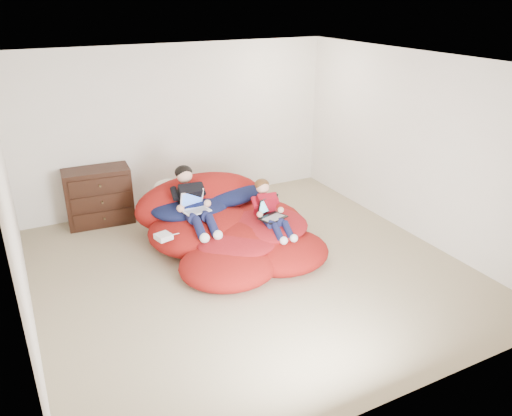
{
  "coord_description": "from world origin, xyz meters",
  "views": [
    {
      "loc": [
        -2.39,
        -4.85,
        3.18
      ],
      "look_at": [
        0.2,
        0.24,
        0.7
      ],
      "focal_mm": 35.0,
      "sensor_mm": 36.0,
      "label": 1
    }
  ],
  "objects_px": {
    "laptop_white": "(194,205)",
    "laptop_black": "(271,212)",
    "dresser": "(99,196)",
    "older_boy": "(192,199)",
    "beanbag_pile": "(228,226)",
    "younger_boy": "(269,208)"
  },
  "relations": [
    {
      "from": "laptop_white",
      "to": "laptop_black",
      "type": "relative_size",
      "value": 0.92
    },
    {
      "from": "dresser",
      "to": "laptop_white",
      "type": "height_order",
      "value": "dresser"
    },
    {
      "from": "dresser",
      "to": "older_boy",
      "type": "xyz_separation_m",
      "value": [
        0.98,
        -1.33,
        0.26
      ]
    },
    {
      "from": "laptop_white",
      "to": "laptop_black",
      "type": "xyz_separation_m",
      "value": [
        0.86,
        -0.5,
        -0.07
      ]
    },
    {
      "from": "laptop_black",
      "to": "older_boy",
      "type": "bearing_deg",
      "value": 146.15
    },
    {
      "from": "dresser",
      "to": "beanbag_pile",
      "type": "relative_size",
      "value": 0.41
    },
    {
      "from": "older_boy",
      "to": "laptop_black",
      "type": "relative_size",
      "value": 2.76
    },
    {
      "from": "dresser",
      "to": "laptop_black",
      "type": "relative_size",
      "value": 2.43
    },
    {
      "from": "dresser",
      "to": "beanbag_pile",
      "type": "xyz_separation_m",
      "value": [
        1.41,
        -1.5,
        -0.16
      ]
    },
    {
      "from": "beanbag_pile",
      "to": "older_boy",
      "type": "distance_m",
      "value": 0.62
    },
    {
      "from": "laptop_black",
      "to": "younger_boy",
      "type": "bearing_deg",
      "value": 90.0
    },
    {
      "from": "dresser",
      "to": "younger_boy",
      "type": "relative_size",
      "value": 1.11
    },
    {
      "from": "older_boy",
      "to": "laptop_white",
      "type": "distance_m",
      "value": 0.09
    },
    {
      "from": "older_boy",
      "to": "younger_boy",
      "type": "relative_size",
      "value": 1.26
    },
    {
      "from": "younger_boy",
      "to": "older_boy",
      "type": "bearing_deg",
      "value": 147.75
    },
    {
      "from": "dresser",
      "to": "laptop_white",
      "type": "bearing_deg",
      "value": -55.32
    },
    {
      "from": "dresser",
      "to": "laptop_black",
      "type": "height_order",
      "value": "dresser"
    },
    {
      "from": "dresser",
      "to": "older_boy",
      "type": "relative_size",
      "value": 0.88
    },
    {
      "from": "beanbag_pile",
      "to": "dresser",
      "type": "bearing_deg",
      "value": 133.2
    },
    {
      "from": "older_boy",
      "to": "younger_boy",
      "type": "bearing_deg",
      "value": -32.25
    },
    {
      "from": "older_boy",
      "to": "laptop_white",
      "type": "height_order",
      "value": "older_boy"
    },
    {
      "from": "laptop_black",
      "to": "laptop_white",
      "type": "bearing_deg",
      "value": 149.85
    }
  ]
}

